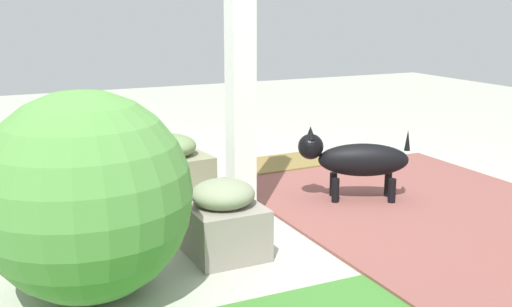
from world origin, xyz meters
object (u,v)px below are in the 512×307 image
object	(u,v)px
stone_planter_nearest	(170,169)
dog	(355,159)
stone_planter_mid	(223,220)
doormat	(282,164)
round_shrub	(86,196)
porch_pillar	(240,27)

from	to	relation	value
stone_planter_nearest	dog	xyz separation A→B (m)	(-1.03, 0.60, 0.09)
stone_planter_mid	doormat	distance (m)	1.81
stone_planter_nearest	stone_planter_mid	distance (m)	1.03
dog	doormat	bearing A→B (deg)	-90.09
stone_planter_nearest	round_shrub	world-z (taller)	round_shrub
stone_planter_mid	porch_pillar	bearing A→B (deg)	-124.51
stone_planter_nearest	round_shrub	size ratio (longest dim) A/B	0.56
dog	stone_planter_nearest	bearing A→B (deg)	-30.00
porch_pillar	round_shrub	distance (m)	1.31
stone_planter_nearest	stone_planter_mid	world-z (taller)	stone_planter_nearest
stone_planter_mid	round_shrub	size ratio (longest dim) A/B	0.46
stone_planter_nearest	round_shrub	bearing A→B (deg)	58.47
round_shrub	stone_planter_nearest	bearing A→B (deg)	-121.53
porch_pillar	round_shrub	xyz separation A→B (m)	(0.97, 0.58, -0.66)
round_shrub	stone_planter_mid	bearing A→B (deg)	-165.75
stone_planter_mid	stone_planter_nearest	bearing A→B (deg)	-92.59
porch_pillar	dog	distance (m)	1.16
porch_pillar	doormat	world-z (taller)	porch_pillar
stone_planter_mid	dog	bearing A→B (deg)	-158.31
stone_planter_nearest	doormat	xyz separation A→B (m)	(-1.04, -0.41, -0.18)
round_shrub	doormat	xyz separation A→B (m)	(-1.77, -1.61, -0.44)
round_shrub	dog	world-z (taller)	round_shrub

